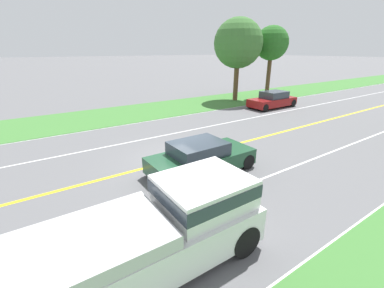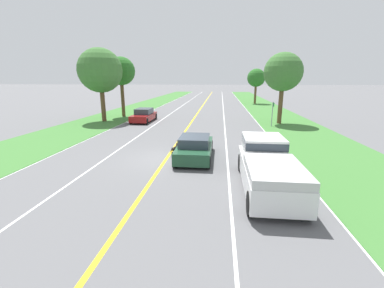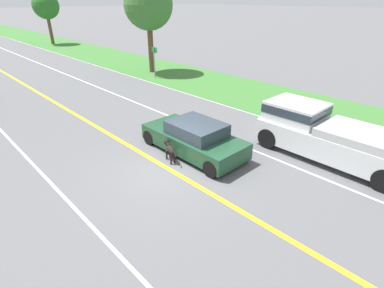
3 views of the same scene
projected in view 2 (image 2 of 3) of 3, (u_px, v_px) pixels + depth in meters
The scene contains 17 objects.
ground_plane at pixel (166, 159), 14.79m from camera, with size 400.00×400.00×0.00m, color #5B5B5E.
centre_divider_line at pixel (166, 159), 14.79m from camera, with size 0.18×160.00×0.01m, color yellow.
lane_edge_line_right at pixel (292, 163), 14.05m from camera, with size 0.14×160.00×0.01m, color white.
lane_edge_line_left at pixel (53, 155), 15.53m from camera, with size 0.14×160.00×0.01m, color white.
lane_dash_same_dir at pixel (227, 161), 14.42m from camera, with size 0.10×160.00×0.01m, color white.
lane_dash_oncoming at pixel (108, 157), 15.16m from camera, with size 0.10×160.00×0.01m, color white.
grass_verge_right at pixel (350, 165), 13.73m from camera, with size 6.00×160.00×0.03m, color #3D7533.
grass_verge_left at pixel (7, 153), 15.84m from camera, with size 6.00×160.00×0.03m, color #3D7533.
ego_car at pixel (195, 148), 14.81m from camera, with size 1.94×4.42×1.33m.
dog at pixel (175, 148), 15.11m from camera, with size 0.44×1.08×0.80m.
pickup_truck at pixel (267, 165), 10.74m from camera, with size 2.07×5.59×1.91m.
oncoming_car at pixel (144, 115), 27.72m from camera, with size 1.88×4.49×1.39m.
roadside_tree_right_near at pixel (283, 72), 25.26m from camera, with size 3.77×3.77×7.04m.
roadside_tree_right_far at pixel (256, 78), 46.86m from camera, with size 3.26×3.26×6.32m.
roadside_tree_left_near at pixel (100, 71), 26.66m from camera, with size 4.56×4.56×7.63m.
roadside_tree_left_far at pixel (121, 72), 30.21m from camera, with size 3.29×3.29×7.04m.
street_sign at pixel (273, 111), 24.47m from camera, with size 0.11×0.64×2.36m.
Camera 2 is at (3.01, -13.88, 4.47)m, focal length 24.00 mm.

